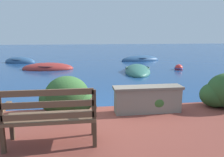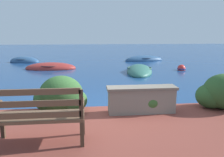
{
  "view_description": "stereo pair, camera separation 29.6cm",
  "coord_description": "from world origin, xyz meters",
  "px_view_note": "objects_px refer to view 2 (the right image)",
  "views": [
    {
      "loc": [
        -0.56,
        -4.95,
        1.9
      ],
      "look_at": [
        0.63,
        3.57,
        0.17
      ],
      "focal_mm": 35.0,
      "sensor_mm": 36.0,
      "label": 1
    },
    {
      "loc": [
        -0.27,
        -4.99,
        1.9
      ],
      "look_at": [
        0.63,
        3.57,
        0.17
      ],
      "focal_mm": 35.0,
      "sensor_mm": 36.0,
      "label": 2
    }
  ],
  "objects_px": {
    "mooring_buoy": "(181,69)",
    "rowboat_far": "(24,61)",
    "rowboat_mid": "(51,68)",
    "rowboat_outer": "(144,60)",
    "rowboat_nearest": "(139,71)",
    "park_bench": "(39,114)"
  },
  "relations": [
    {
      "from": "rowboat_far",
      "to": "rowboat_outer",
      "type": "xyz_separation_m",
      "value": [
        8.57,
        0.0,
        -0.0
      ]
    },
    {
      "from": "park_bench",
      "to": "rowboat_mid",
      "type": "xyz_separation_m",
      "value": [
        -1.39,
        9.24,
        -0.65
      ]
    },
    {
      "from": "rowboat_mid",
      "to": "rowboat_far",
      "type": "bearing_deg",
      "value": 129.18
    },
    {
      "from": "rowboat_mid",
      "to": "rowboat_outer",
      "type": "distance_m",
      "value": 7.04
    },
    {
      "from": "rowboat_nearest",
      "to": "mooring_buoy",
      "type": "xyz_separation_m",
      "value": [
        2.44,
        0.38,
        0.02
      ]
    },
    {
      "from": "rowboat_mid",
      "to": "mooring_buoy",
      "type": "distance_m",
      "value": 7.29
    },
    {
      "from": "rowboat_outer",
      "to": "rowboat_nearest",
      "type": "bearing_deg",
      "value": -117.44
    },
    {
      "from": "park_bench",
      "to": "rowboat_outer",
      "type": "distance_m",
      "value": 13.45
    },
    {
      "from": "mooring_buoy",
      "to": "rowboat_far",
      "type": "bearing_deg",
      "value": 154.99
    },
    {
      "from": "park_bench",
      "to": "rowboat_outer",
      "type": "bearing_deg",
      "value": 63.08
    },
    {
      "from": "rowboat_nearest",
      "to": "rowboat_far",
      "type": "bearing_deg",
      "value": -112.13
    },
    {
      "from": "park_bench",
      "to": "rowboat_far",
      "type": "relative_size",
      "value": 0.57
    },
    {
      "from": "park_bench",
      "to": "rowboat_mid",
      "type": "distance_m",
      "value": 9.37
    },
    {
      "from": "park_bench",
      "to": "mooring_buoy",
      "type": "distance_m",
      "value": 9.97
    },
    {
      "from": "park_bench",
      "to": "rowboat_nearest",
      "type": "distance_m",
      "value": 8.43
    },
    {
      "from": "park_bench",
      "to": "rowboat_mid",
      "type": "relative_size",
      "value": 0.48
    },
    {
      "from": "rowboat_nearest",
      "to": "rowboat_far",
      "type": "relative_size",
      "value": 1.44
    },
    {
      "from": "park_bench",
      "to": "rowboat_far",
      "type": "height_order",
      "value": "park_bench"
    },
    {
      "from": "rowboat_mid",
      "to": "mooring_buoy",
      "type": "bearing_deg",
      "value": -5.51
    },
    {
      "from": "rowboat_mid",
      "to": "rowboat_outer",
      "type": "bearing_deg",
      "value": 31.56
    },
    {
      "from": "park_bench",
      "to": "rowboat_outer",
      "type": "xyz_separation_m",
      "value": [
        4.84,
        12.54,
        -0.64
      ]
    },
    {
      "from": "park_bench",
      "to": "rowboat_nearest",
      "type": "relative_size",
      "value": 0.39
    }
  ]
}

